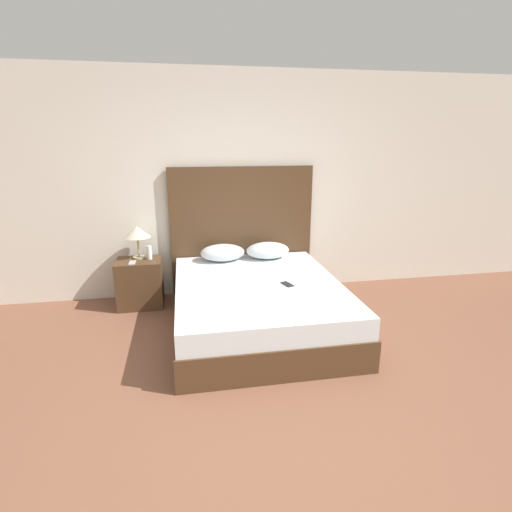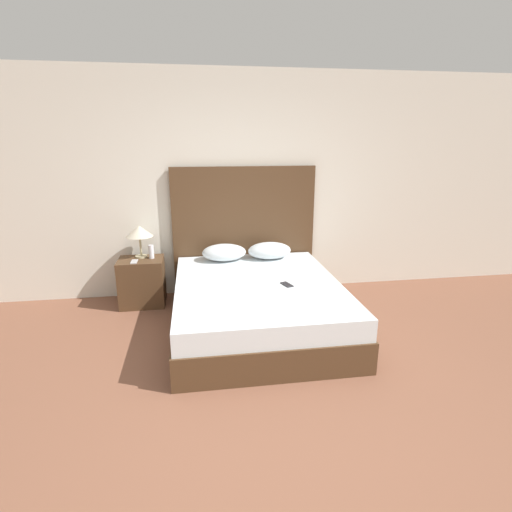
{
  "view_description": "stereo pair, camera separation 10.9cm",
  "coord_description": "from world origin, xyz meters",
  "px_view_note": "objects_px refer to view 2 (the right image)",
  "views": [
    {
      "loc": [
        -0.57,
        -2.19,
        1.91
      ],
      "look_at": [
        0.14,
        1.68,
        0.75
      ],
      "focal_mm": 28.0,
      "sensor_mm": 36.0,
      "label": 1
    },
    {
      "loc": [
        -0.46,
        -2.21,
        1.91
      ],
      "look_at": [
        0.14,
        1.68,
        0.75
      ],
      "focal_mm": 28.0,
      "sensor_mm": 36.0,
      "label": 2
    }
  ],
  "objects_px": {
    "nightstand": "(142,282)",
    "bed": "(258,305)",
    "phone_on_bed": "(287,285)",
    "table_lamp": "(139,232)",
    "phone_on_nightstand": "(134,262)"
  },
  "relations": [
    {
      "from": "nightstand",
      "to": "bed",
      "type": "bearing_deg",
      "value": -32.81
    },
    {
      "from": "phone_on_bed",
      "to": "table_lamp",
      "type": "bearing_deg",
      "value": 146.44
    },
    {
      "from": "table_lamp",
      "to": "phone_on_nightstand",
      "type": "distance_m",
      "value": 0.36
    },
    {
      "from": "nightstand",
      "to": "table_lamp",
      "type": "relative_size",
      "value": 1.47
    },
    {
      "from": "phone_on_bed",
      "to": "phone_on_nightstand",
      "type": "distance_m",
      "value": 1.79
    },
    {
      "from": "phone_on_bed",
      "to": "table_lamp",
      "type": "xyz_separation_m",
      "value": [
        -1.53,
        1.01,
        0.36
      ]
    },
    {
      "from": "bed",
      "to": "nightstand",
      "type": "bearing_deg",
      "value": 147.19
    },
    {
      "from": "nightstand",
      "to": "phone_on_nightstand",
      "type": "bearing_deg",
      "value": -117.63
    },
    {
      "from": "phone_on_bed",
      "to": "nightstand",
      "type": "relative_size",
      "value": 0.29
    },
    {
      "from": "phone_on_bed",
      "to": "nightstand",
      "type": "bearing_deg",
      "value": 148.72
    },
    {
      "from": "phone_on_bed",
      "to": "phone_on_nightstand",
      "type": "relative_size",
      "value": 1.09
    },
    {
      "from": "phone_on_bed",
      "to": "nightstand",
      "type": "xyz_separation_m",
      "value": [
        -1.53,
        0.93,
        -0.22
      ]
    },
    {
      "from": "nightstand",
      "to": "table_lamp",
      "type": "distance_m",
      "value": 0.59
    },
    {
      "from": "phone_on_bed",
      "to": "phone_on_nightstand",
      "type": "bearing_deg",
      "value": 152.45
    },
    {
      "from": "nightstand",
      "to": "phone_on_nightstand",
      "type": "distance_m",
      "value": 0.31
    }
  ]
}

